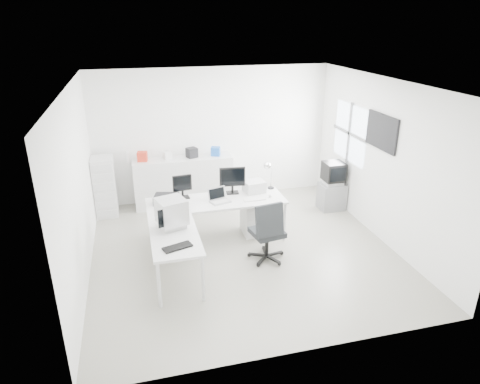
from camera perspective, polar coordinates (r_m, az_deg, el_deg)
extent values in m
cube|color=beige|center=(7.41, 0.39, -7.75)|extent=(5.00, 5.00, 0.01)
cube|color=white|center=(6.48, 0.45, 14.23)|extent=(5.00, 5.00, 0.01)
cube|color=white|center=(9.15, -3.61, 7.62)|extent=(5.00, 0.02, 2.80)
cube|color=white|center=(6.67, -20.83, 0.53)|extent=(0.02, 5.00, 2.80)
cube|color=white|center=(7.81, 18.50, 3.91)|extent=(0.02, 5.00, 2.80)
cube|color=silver|center=(7.84, 1.84, -3.48)|extent=(0.40, 0.50, 0.60)
cube|color=black|center=(7.43, -9.79, -0.94)|extent=(0.47, 0.40, 0.14)
cube|color=silver|center=(7.47, 1.94, -1.00)|extent=(0.39, 0.13, 0.02)
sphere|color=silver|center=(7.59, 4.01, -0.49)|extent=(0.06, 0.06, 0.06)
cube|color=silver|center=(7.78, 1.90, 0.75)|extent=(0.40, 0.36, 0.21)
cube|color=black|center=(6.02, -8.34, -7.27)|extent=(0.44, 0.28, 0.03)
cube|color=slate|center=(9.04, 12.11, -0.56)|extent=(0.50, 0.41, 0.55)
cube|color=silver|center=(9.07, -7.53, 1.44)|extent=(2.04, 0.51, 1.02)
cube|color=red|center=(8.83, -12.89, 4.64)|extent=(0.22, 0.20, 0.19)
cube|color=silver|center=(8.86, -9.65, 4.81)|extent=(0.19, 0.18, 0.15)
cube|color=black|center=(8.90, -6.45, 5.24)|extent=(0.26, 0.25, 0.20)
cube|color=blue|center=(8.98, -3.28, 5.44)|extent=(0.23, 0.21, 0.18)
cylinder|color=silver|center=(8.87, -14.85, 4.62)|extent=(0.07, 0.07, 0.22)
cube|color=silver|center=(8.86, -17.56, 0.66)|extent=(0.42, 0.50, 1.20)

